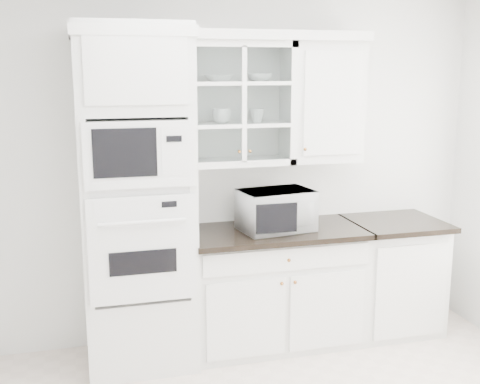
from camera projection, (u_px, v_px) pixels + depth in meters
name	position (u px, v px, depth m)	size (l,w,h in m)	color
room_shell	(286.00, 128.00, 3.33)	(4.00, 3.50, 2.70)	white
oven_column	(136.00, 201.00, 4.19)	(0.76, 0.68, 2.40)	white
base_cabinet_run	(274.00, 286.00, 4.63)	(1.32, 0.67, 0.92)	white
extra_base_cabinet	(391.00, 274.00, 4.88)	(0.72, 0.67, 0.92)	white
upper_cabinet_glass	(238.00, 104.00, 4.41)	(0.80, 0.33, 0.90)	white
upper_cabinet_solid	(324.00, 102.00, 4.58)	(0.55, 0.33, 0.90)	white
crown_molding	(225.00, 35.00, 4.26)	(2.14, 0.38, 0.07)	white
countertop_microwave	(275.00, 210.00, 4.47)	(0.52, 0.43, 0.30)	white
bowl_a	(219.00, 78.00, 4.33)	(0.20, 0.20, 0.05)	white
bowl_b	(260.00, 77.00, 4.41)	(0.19, 0.19, 0.06)	white
cup_a	(222.00, 116.00, 4.39)	(0.14, 0.14, 0.11)	white
cup_b	(257.00, 115.00, 4.48)	(0.11, 0.11, 0.10)	white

